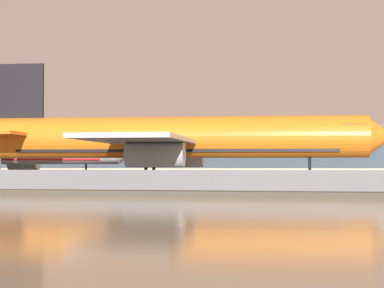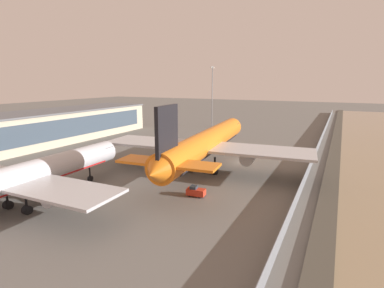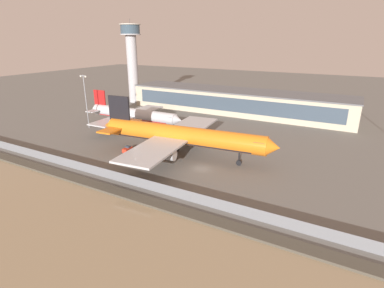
% 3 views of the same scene
% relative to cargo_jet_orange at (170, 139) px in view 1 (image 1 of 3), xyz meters
% --- Properties ---
extents(ground_plane, '(500.00, 500.00, 0.00)m').
position_rel_cargo_jet_orange_xyz_m(ground_plane, '(9.57, -5.05, -6.13)').
color(ground_plane, '#66635E').
extents(shoreline_seawall, '(320.00, 3.00, 0.50)m').
position_rel_cargo_jet_orange_xyz_m(shoreline_seawall, '(9.57, -25.55, -5.88)').
color(shoreline_seawall, '#474238').
rests_on(shoreline_seawall, ground).
extents(perimeter_fence, '(280.00, 0.10, 2.34)m').
position_rel_cargo_jet_orange_xyz_m(perimeter_fence, '(9.57, -21.05, -4.96)').
color(perimeter_fence, slate).
rests_on(perimeter_fence, ground).
extents(cargo_jet_orange, '(53.80, 46.27, 16.06)m').
position_rel_cargo_jet_orange_xyz_m(cargo_jet_orange, '(0.00, 0.00, 0.00)').
color(cargo_jet_orange, orange).
rests_on(cargo_jet_orange, ground).
extents(passenger_jet_silver, '(41.79, 35.38, 13.02)m').
position_rel_cargo_jet_orange_xyz_m(passenger_jet_silver, '(-31.28, 17.01, -1.16)').
color(passenger_jet_silver, silver).
rests_on(passenger_jet_silver, ground).
extents(baggage_tug, '(1.88, 3.33, 1.80)m').
position_rel_cargo_jet_orange_xyz_m(baggage_tug, '(-15.44, -4.82, -5.32)').
color(baggage_tug, red).
rests_on(baggage_tug, ground).
extents(terminal_building, '(100.52, 19.19, 10.28)m').
position_rel_cargo_jet_orange_xyz_m(terminal_building, '(-5.54, 58.71, -0.98)').
color(terminal_building, '#BCB299').
rests_on(terminal_building, ground).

